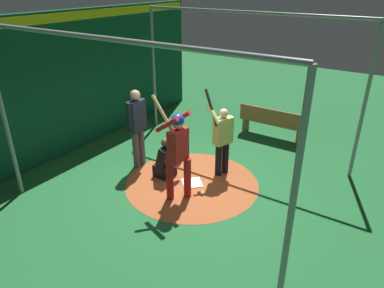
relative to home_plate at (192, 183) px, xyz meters
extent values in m
plane|color=#216633|center=(0.00, 0.00, -0.01)|extent=(25.26, 25.26, 0.00)
cylinder|color=#AD562D|center=(0.00, 0.00, -0.01)|extent=(2.90, 2.90, 0.01)
cube|color=white|center=(0.00, 0.00, 0.00)|extent=(0.59, 0.59, 0.01)
cylinder|color=maroon|center=(0.19, -0.46, 0.42)|extent=(0.15, 0.15, 0.86)
cylinder|color=maroon|center=(-0.05, -0.73, 0.42)|extent=(0.15, 0.15, 0.86)
cube|color=#B21E1E|center=(0.07, -0.59, 1.17)|extent=(0.22, 0.44, 0.64)
cylinder|color=#B21E1E|center=(-0.03, -0.39, 1.63)|extent=(0.52, 0.09, 0.40)
cylinder|color=#B21E1E|center=(-0.03, -0.79, 1.63)|extent=(0.52, 0.09, 0.40)
sphere|color=tan|center=(0.07, -0.59, 1.61)|extent=(0.22, 0.22, 0.22)
sphere|color=navy|center=(0.07, -0.59, 1.68)|extent=(0.25, 0.25, 0.25)
cylinder|color=tan|center=(-0.15, -0.72, 1.77)|extent=(0.54, 0.06, 0.73)
cube|color=black|center=(-0.70, -0.06, 0.13)|extent=(0.40, 0.40, 0.29)
cube|color=black|center=(-0.66, -0.06, 0.50)|extent=(0.31, 0.40, 0.47)
sphere|color=brown|center=(-0.64, -0.06, 0.83)|extent=(0.22, 0.22, 0.22)
cube|color=gray|center=(-0.54, -0.06, 0.83)|extent=(0.03, 0.20, 0.20)
ellipsoid|color=brown|center=(-0.38, 0.00, 0.38)|extent=(0.12, 0.28, 0.22)
cylinder|color=#4C4C51|center=(-1.51, 0.12, 0.44)|extent=(0.15, 0.15, 0.90)
cylinder|color=#4C4C51|center=(-1.51, -0.08, 0.44)|extent=(0.15, 0.15, 0.90)
cube|color=#1E2338|center=(-1.51, 0.02, 1.24)|extent=(0.22, 0.42, 0.71)
cylinder|color=#1E2338|center=(-1.51, 0.22, 1.30)|extent=(0.09, 0.09, 0.60)
cylinder|color=#1E2338|center=(-1.51, -0.18, 1.30)|extent=(0.09, 0.09, 0.60)
sphere|color=tan|center=(-1.51, 0.02, 1.73)|extent=(0.23, 0.23, 0.23)
cylinder|color=black|center=(0.36, 0.84, 0.37)|extent=(0.15, 0.15, 0.76)
cylinder|color=black|center=(0.29, 0.65, 0.37)|extent=(0.15, 0.15, 0.76)
cube|color=#B6BD63|center=(0.32, 0.74, 1.05)|extent=(0.36, 0.47, 0.60)
cylinder|color=#B6BD63|center=(0.40, 0.93, 1.09)|extent=(0.09, 0.09, 0.51)
cylinder|color=#B6BD63|center=(0.15, 0.59, 1.45)|extent=(0.45, 0.25, 0.39)
sphere|color=beige|center=(0.32, 0.74, 1.46)|extent=(0.20, 0.20, 0.20)
cylinder|color=black|center=(0.08, 0.62, 1.57)|extent=(0.45, 0.23, 0.74)
cube|color=#0F472D|center=(-3.58, 0.00, 1.70)|extent=(0.20, 9.26, 3.41)
cube|color=yellow|center=(-3.47, 0.00, 3.25)|extent=(0.03, 9.07, 0.20)
cylinder|color=gray|center=(-2.80, -2.25, 1.67)|extent=(0.08, 0.08, 3.37)
cylinder|color=gray|center=(2.80, -2.25, 1.67)|extent=(0.08, 0.08, 3.37)
cylinder|color=gray|center=(-2.80, 2.25, 1.67)|extent=(0.08, 0.08, 3.37)
cylinder|color=gray|center=(2.80, 2.25, 1.67)|extent=(0.08, 0.08, 3.37)
cylinder|color=gray|center=(0.00, -2.25, 3.36)|extent=(5.60, 0.07, 0.07)
cylinder|color=gray|center=(0.00, 2.25, 3.36)|extent=(5.60, 0.07, 0.07)
cube|color=olive|center=(0.47, 3.35, 0.41)|extent=(1.83, 0.36, 0.05)
cube|color=olive|center=(0.47, 3.19, 0.64)|extent=(1.83, 0.04, 0.40)
cube|color=olive|center=(-0.32, 3.35, 0.19)|extent=(0.08, 0.32, 0.40)
cube|color=olive|center=(1.27, 3.35, 0.19)|extent=(0.08, 0.32, 0.40)
sphere|color=white|center=(0.43, -0.27, 0.03)|extent=(0.07, 0.07, 0.07)
sphere|color=white|center=(-0.84, -0.04, 0.03)|extent=(0.07, 0.07, 0.07)
camera|label=1|loc=(3.65, -5.52, 4.06)|focal=33.02mm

